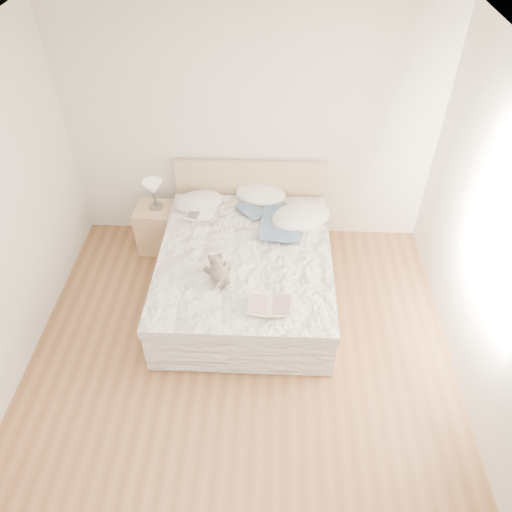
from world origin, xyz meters
name	(u,v)px	position (x,y,z in m)	size (l,w,h in m)	color
floor	(239,383)	(0.00, 0.00, 0.00)	(4.00, 4.50, 0.00)	brown
ceiling	(228,100)	(0.00, 0.00, 2.70)	(4.00, 4.50, 0.00)	silver
wall_back	(250,130)	(0.00, 2.25, 1.35)	(4.00, 0.02, 2.70)	silver
window	(502,247)	(1.99, 0.30, 1.45)	(0.02, 1.30, 1.10)	white
bed	(246,269)	(0.00, 1.19, 0.31)	(1.72, 2.14, 1.00)	tan
nightstand	(159,228)	(-1.05, 1.87, 0.28)	(0.45, 0.40, 0.56)	tan
table_lamp	(153,189)	(-1.05, 1.90, 0.80)	(0.22, 0.22, 0.34)	#4E4844
pillow_left	(199,202)	(-0.56, 1.91, 0.64)	(0.55, 0.39, 0.17)	silver
pillow_middle	(261,194)	(0.12, 2.09, 0.64)	(0.59, 0.41, 0.18)	white
pillow_right	(301,216)	(0.57, 1.69, 0.64)	(0.66, 0.46, 0.20)	white
blouse	(281,223)	(0.35, 1.58, 0.63)	(0.67, 0.72, 0.03)	#2F4763
photo_book	(201,215)	(-0.51, 1.68, 0.63)	(0.31, 0.21, 0.02)	white
childrens_book	(270,305)	(0.26, 0.39, 0.63)	(0.40, 0.27, 0.03)	beige
teddy_bear	(219,277)	(-0.22, 0.71, 0.65)	(0.22, 0.31, 0.16)	#64574D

